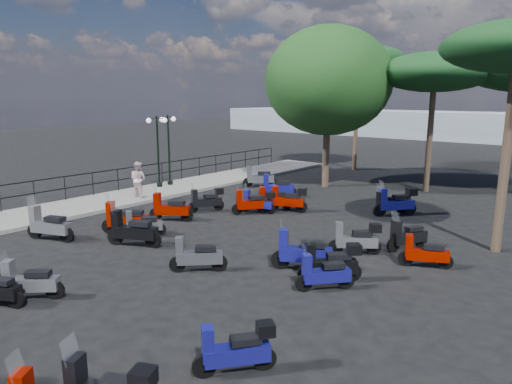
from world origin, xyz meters
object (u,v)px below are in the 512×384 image
Objects in this scene: scooter_8 at (126,220)px; scooter_21 at (303,252)px; pine_0 at (435,73)px; scooter_3 at (143,225)px; lamp_post_2 at (169,145)px; scooter_20 at (324,274)px; scooter_27 at (424,253)px; scooter_29 at (396,202)px; scooter_2 at (49,226)px; scooter_17 at (288,200)px; scooter_4 at (170,209)px; scooter_14 at (197,256)px; scooter_26 at (331,263)px; scooter_23 at (390,205)px; scooter_22 at (356,239)px; scooter_10 at (258,202)px; scooter_28 at (407,236)px; scooter_15 at (132,231)px; scooter_31 at (273,200)px; scooter_9 at (206,201)px; scooter_25 at (236,350)px; scooter_5 at (259,178)px; broadleaf_tree at (328,81)px; scooter_11 at (277,188)px; pine_2 at (359,61)px; scooter_13 at (29,282)px; lamp_post_1 at (158,147)px; pedestrian_far at (138,179)px.

scooter_21 is (6.68, 1.08, 0.00)m from scooter_8.
scooter_3 is at bearing -108.98° from pine_0.
lamp_post_2 reaches higher than scooter_20.
scooter_27 is 5.78m from scooter_29.
scooter_17 is (3.86, 8.27, -0.00)m from scooter_2.
scooter_4 reaches higher than scooter_14.
scooter_26 is 0.97× the size of scooter_27.
scooter_23 reaches higher than scooter_20.
scooter_22 is (7.21, 3.18, -0.02)m from scooter_8.
scooter_28 reaches higher than scooter_10.
scooter_15 is at bearing 101.44° from scooter_29.
scooter_17 is at bearing -65.58° from scooter_4.
scooter_21 is 7.24m from scooter_23.
pine_0 reaches higher than scooter_31.
scooter_23 is at bearing -24.90° from scooter_22.
scooter_20 is at bearing -178.05° from scooter_9.
scooter_31 is at bearing 13.22° from scooter_28.
scooter_10 is at bearing 66.71° from scooter_23.
scooter_25 is 4.61m from scooter_26.
scooter_25 is at bearing 140.45° from scooter_29.
scooter_26 is (-0.80, 4.54, 0.06)m from scooter_25.
lamp_post_2 is at bearing 85.75° from scooter_5.
scooter_15 reaches higher than scooter_31.
scooter_9 is at bearing 152.64° from scooter_5.
scooter_23 is 0.17× the size of broadleaf_tree.
scooter_11 reaches higher than scooter_31.
scooter_9 is 2.17m from scooter_10.
pine_2 reaches higher than scooter_2.
scooter_13 is 23.71m from pine_2.
scooter_9 is 7.33m from scooter_22.
lamp_post_1 is 2.52× the size of scooter_10.
lamp_post_2 is 2.31× the size of scooter_17.
lamp_post_1 reaches higher than scooter_31.
scooter_27 is (4.69, 4.29, -0.03)m from scooter_14.
scooter_25 is 18.70m from pine_0.
scooter_8 reaches higher than scooter_26.
scooter_27 is at bearing -162.93° from scooter_5.
scooter_13 is 17.33m from broadleaf_tree.
lamp_post_2 reaches higher than scooter_14.
lamp_post_2 is 2.46× the size of scooter_28.
broadleaf_tree is 5.10m from pine_0.
scooter_22 is 17.89m from pine_2.
scooter_13 is 0.18× the size of pine_0.
scooter_31 is (1.98, 1.96, -0.02)m from scooter_9.
scooter_11 is at bearing -32.32° from scooter_13.
scooter_14 is 7.31m from scooter_17.
pedestrian_far is 12.15m from scooter_26.
scooter_2 is 1.35× the size of scooter_3.
scooter_14 is 0.15× the size of broadleaf_tree.
lamp_post_2 reaches higher than scooter_10.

